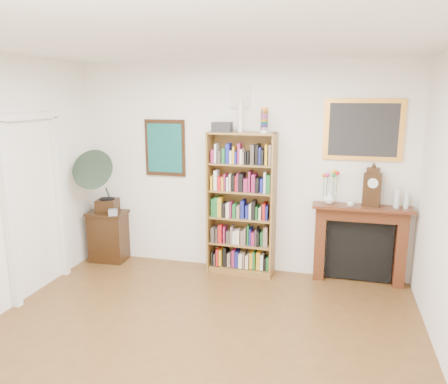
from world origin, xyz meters
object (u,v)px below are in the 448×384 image
fireplace (360,238)px  gramophone (100,178)px  bottle_left (397,198)px  side_cabinet (109,236)px  mantel_clock (372,188)px  bottle_right (406,200)px  cd_stack (113,212)px  flower_vase (329,198)px  bookshelf (241,196)px  teacup (351,204)px

fireplace → gramophone: bearing=-176.6°
fireplace → bottle_left: bottle_left is taller
side_cabinet → mantel_clock: mantel_clock is taller
mantel_clock → bottle_right: (0.41, 0.00, -0.13)m
side_cabinet → bottle_right: bottle_right is taller
fireplace → cd_stack: fireplace is taller
flower_vase → bottle_right: (0.91, -0.01, 0.02)m
fireplace → flower_vase: (-0.40, -0.02, 0.51)m
side_cabinet → bottle_left: size_ratio=3.04×
cd_stack → bottle_left: 3.73m
bookshelf → fireplace: bookshelf is taller
fireplace → bottle_left: 0.68m
fireplace → mantel_clock: mantel_clock is taller
side_cabinet → bottle_right: size_ratio=3.65×
teacup → bottle_left: bottle_left is taller
side_cabinet → bottle_left: (3.88, 0.09, 0.78)m
side_cabinet → cd_stack: (0.17, -0.14, 0.40)m
cd_stack → bottle_left: bottle_left is taller
gramophone → bottle_right: (4.01, 0.20, -0.13)m
gramophone → flower_vase: 3.11m
bottle_right → fireplace: bearing=177.0°
flower_vase → bottle_right: bottle_right is taller
teacup → bottle_right: bottle_right is taller
teacup → bookshelf: bearing=178.4°
gramophone → bottle_left: (3.90, 0.19, -0.11)m
bottle_left → flower_vase: bearing=178.8°
teacup → bottle_right: size_ratio=0.48×
cd_stack → teacup: 3.19m
bookshelf → teacup: bookshelf is taller
bottle_left → bottle_right: size_ratio=1.20×
fireplace → bookshelf: bearing=-177.1°
bookshelf → bottle_right: (2.03, 0.06, 0.06)m
bookshelf → mantel_clock: bearing=4.7°
cd_stack → bottle_right: bottle_right is taller
side_cabinet → mantel_clock: (3.59, 0.09, 0.89)m
gramophone → fireplace: bearing=-4.6°
bookshelf → side_cabinet: (-1.96, -0.04, -0.70)m
bottle_left → bottle_right: bottle_left is taller
cd_stack → bottle_left: (3.71, 0.22, 0.37)m
flower_vase → bottle_left: bottle_left is taller
gramophone → bottle_right: size_ratio=4.59×
gramophone → teacup: 3.37m
fireplace → flower_vase: flower_vase is taller
bookshelf → flower_vase: size_ratio=14.16×
mantel_clock → flower_vase: size_ratio=3.11×
bookshelf → gramophone: size_ratio=2.39×
side_cabinet → mantel_clock: bearing=-1.9°
gramophone → teacup: bearing=-6.6°
gramophone → bottle_left: size_ratio=3.83×
side_cabinet → flower_vase: flower_vase is taller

